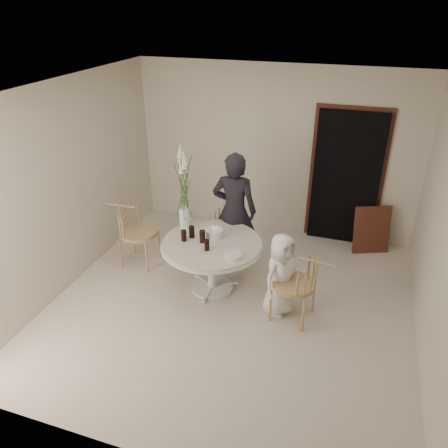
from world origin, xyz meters
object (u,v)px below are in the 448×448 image
(flower_vase, at_px, (184,190))
(chair_right, at_px, (305,280))
(boy, at_px, (280,275))
(table, at_px, (212,250))
(chair_left, at_px, (130,226))
(chair_far, at_px, (230,224))
(birthday_cake, at_px, (214,233))
(girl, at_px, (234,211))

(flower_vase, bearing_deg, chair_right, -16.85)
(boy, bearing_deg, table, 106.07)
(table, bearing_deg, flower_vase, 151.19)
(boy, bearing_deg, chair_left, 105.84)
(chair_far, distance_m, chair_right, 1.71)
(chair_left, height_order, flower_vase, flower_vase)
(chair_right, xyz_separation_m, flower_vase, (-1.73, 0.52, 0.71))
(chair_left, height_order, birthday_cake, chair_left)
(chair_right, xyz_separation_m, chair_left, (-2.62, 0.54, 0.02))
(chair_right, height_order, girl, girl)
(table, height_order, boy, boy)
(chair_right, distance_m, girl, 1.54)
(girl, height_order, flower_vase, flower_vase)
(chair_far, distance_m, chair_left, 1.46)
(chair_left, height_order, girl, girl)
(chair_right, bearing_deg, flower_vase, -98.07)
(chair_right, height_order, birthday_cake, chair_right)
(boy, height_order, flower_vase, flower_vase)
(flower_vase, bearing_deg, birthday_cake, -15.03)
(table, height_order, birthday_cake, birthday_cake)
(table, xyz_separation_m, boy, (0.95, -0.19, -0.07))
(birthday_cake, bearing_deg, girl, 79.42)
(chair_far, bearing_deg, flower_vase, -143.07)
(chair_left, distance_m, flower_vase, 1.13)
(chair_far, height_order, chair_right, chair_right)
(chair_far, height_order, flower_vase, flower_vase)
(boy, relative_size, birthday_cake, 4.68)
(table, xyz_separation_m, chair_right, (1.25, -0.26, -0.04))
(boy, relative_size, flower_vase, 0.92)
(chair_far, distance_m, flower_vase, 1.06)
(chair_far, height_order, birthday_cake, birthday_cake)
(table, distance_m, chair_right, 1.28)
(birthday_cake, height_order, flower_vase, flower_vase)
(chair_left, bearing_deg, birthday_cake, -97.25)
(chair_left, bearing_deg, boy, -102.66)
(birthday_cake, bearing_deg, chair_far, 90.98)
(chair_right, xyz_separation_m, girl, (-1.17, 0.96, 0.28))
(birthday_cake, xyz_separation_m, flower_vase, (-0.46, 0.12, 0.51))
(chair_left, relative_size, birthday_cake, 3.98)
(table, xyz_separation_m, girl, (0.09, 0.70, 0.25))
(girl, relative_size, flower_vase, 1.45)
(birthday_cake, bearing_deg, boy, -18.59)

